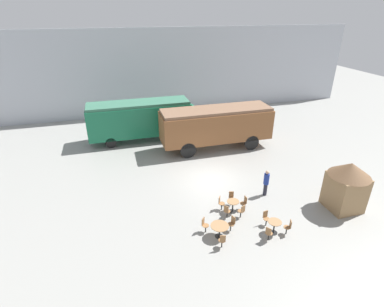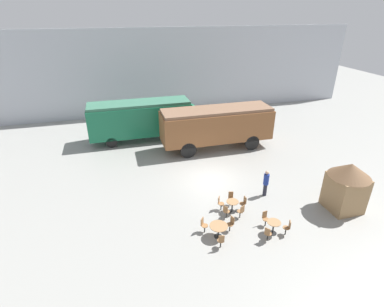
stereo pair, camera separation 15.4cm
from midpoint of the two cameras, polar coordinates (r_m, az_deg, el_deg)
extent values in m
plane|color=gray|center=(21.07, 3.52, -4.76)|extent=(80.00, 80.00, 0.00)
cube|color=#B2B7C1|center=(33.55, -4.86, 15.21)|extent=(44.00, 0.15, 9.00)
cube|color=#196B47|center=(26.94, -9.67, 6.48)|extent=(8.85, 2.55, 2.63)
cone|color=#196B47|center=(27.92, 1.52, 7.55)|extent=(1.99, 2.43, 2.43)
cube|color=#366B54|center=(26.50, -9.91, 9.39)|extent=(8.67, 2.35, 0.24)
cylinder|color=black|center=(26.69, -3.48, 3.28)|extent=(0.91, 0.12, 0.91)
cylinder|color=black|center=(28.91, -4.49, 5.08)|extent=(0.91, 0.12, 0.91)
cylinder|color=black|center=(26.24, -14.89, 1.99)|extent=(0.91, 0.12, 0.91)
cylinder|color=black|center=(28.49, -15.04, 3.91)|extent=(0.91, 0.12, 0.91)
cube|color=brown|center=(24.91, 4.86, 5.39)|extent=(9.13, 2.69, 2.38)
cube|color=brown|center=(24.48, 4.97, 8.26)|extent=(8.95, 2.47, 0.24)
cylinder|color=black|center=(25.39, 11.55, 1.97)|extent=(1.27, 0.12, 1.27)
cylinder|color=black|center=(27.51, 9.24, 4.09)|extent=(1.27, 0.12, 1.27)
cylinder|color=black|center=(23.57, -0.49, 0.58)|extent=(1.27, 0.12, 1.27)
cylinder|color=black|center=(25.84, -1.95, 2.94)|extent=(1.27, 0.12, 1.27)
cylinder|color=black|center=(17.00, 15.32, -14.40)|extent=(0.44, 0.44, 0.02)
cylinder|color=black|center=(16.77, 15.47, -13.47)|extent=(0.08, 0.08, 0.69)
cylinder|color=#9E754C|center=(16.55, 15.62, -12.50)|extent=(0.72, 0.72, 0.03)
cylinder|color=black|center=(16.31, 5.28, -15.43)|extent=(0.44, 0.44, 0.02)
cylinder|color=black|center=(16.08, 5.33, -14.52)|extent=(0.08, 0.08, 0.66)
cylinder|color=#9E754C|center=(15.86, 5.39, -13.58)|extent=(0.96, 0.96, 0.03)
cylinder|color=black|center=(18.03, 7.84, -10.91)|extent=(0.44, 0.44, 0.02)
cylinder|color=black|center=(17.82, 7.91, -10.01)|extent=(0.08, 0.08, 0.68)
cylinder|color=#9E754C|center=(17.62, 7.98, -9.07)|extent=(0.71, 0.71, 0.03)
cylinder|color=black|center=(16.99, 17.66, -13.90)|extent=(0.06, 0.06, 0.42)
cylinder|color=olive|center=(16.85, 17.77, -13.31)|extent=(0.36, 0.36, 0.03)
cube|color=olive|center=(16.75, 18.40, -12.72)|extent=(0.15, 0.28, 0.42)
cylinder|color=black|center=(17.26, 14.06, -12.66)|extent=(0.06, 0.06, 0.42)
cylinder|color=olive|center=(17.12, 14.15, -12.07)|extent=(0.36, 0.36, 0.03)
cube|color=olive|center=(17.08, 13.92, -11.20)|extent=(0.29, 0.08, 0.42)
cylinder|color=black|center=(16.39, 14.48, -15.14)|extent=(0.06, 0.06, 0.42)
cylinder|color=olive|center=(16.24, 14.57, -14.54)|extent=(0.36, 0.36, 0.03)
cube|color=olive|center=(15.99, 14.44, -14.23)|extent=(0.21, 0.25, 0.42)
cylinder|color=black|center=(16.39, 2.70, -14.16)|extent=(0.06, 0.06, 0.42)
cylinder|color=olive|center=(16.24, 2.72, -13.56)|extent=(0.36, 0.36, 0.03)
cube|color=olive|center=(16.15, 2.22, -12.79)|extent=(0.22, 0.24, 0.42)
cylinder|color=black|center=(15.61, 5.77, -16.76)|extent=(0.06, 0.06, 0.42)
cylinder|color=olive|center=(15.45, 5.81, -16.15)|extent=(0.36, 0.36, 0.03)
cube|color=olive|center=(15.19, 5.94, -15.91)|extent=(0.29, 0.10, 0.42)
cylinder|color=black|center=(16.57, 7.47, -13.85)|extent=(0.06, 0.06, 0.42)
cylinder|color=olive|center=(16.43, 7.52, -13.25)|extent=(0.36, 0.36, 0.03)
cube|color=olive|center=(16.37, 7.98, -12.44)|extent=(0.13, 0.29, 0.42)
cylinder|color=black|center=(17.55, 9.37, -11.39)|extent=(0.06, 0.06, 0.42)
cylinder|color=olive|center=(17.42, 9.42, -10.80)|extent=(0.36, 0.36, 0.03)
cube|color=olive|center=(17.20, 9.84, -10.43)|extent=(0.28, 0.14, 0.42)
cylinder|color=black|center=(18.17, 9.77, -9.96)|extent=(0.06, 0.06, 0.42)
cylinder|color=olive|center=(18.04, 9.82, -9.38)|extent=(0.36, 0.36, 0.03)
cube|color=olive|center=(17.98, 10.32, -8.70)|extent=(0.05, 0.29, 0.42)
cylinder|color=black|center=(18.44, 7.62, -9.19)|extent=(0.06, 0.06, 0.42)
cylinder|color=olive|center=(18.31, 7.66, -8.62)|extent=(0.36, 0.36, 0.03)
cube|color=olive|center=(18.31, 7.64, -7.76)|extent=(0.29, 0.11, 0.42)
cylinder|color=black|center=(18.00, 5.80, -10.06)|extent=(0.06, 0.06, 0.42)
cylinder|color=olive|center=(17.87, 5.84, -9.48)|extent=(0.36, 0.36, 0.03)
cube|color=olive|center=(17.76, 5.38, -8.81)|extent=(0.19, 0.26, 0.42)
cylinder|color=black|center=(17.45, 6.83, -11.46)|extent=(0.06, 0.06, 0.42)
cylinder|color=olive|center=(17.31, 6.87, -10.87)|extent=(0.36, 0.36, 0.03)
cube|color=olive|center=(17.07, 6.65, -10.52)|extent=(0.21, 0.25, 0.42)
cylinder|color=#262633|center=(19.63, 13.95, -6.71)|extent=(0.24, 0.24, 0.81)
cylinder|color=navy|center=(19.24, 14.19, -4.79)|extent=(0.34, 0.34, 0.72)
sphere|color=tan|center=(19.00, 14.35, -3.55)|extent=(0.23, 0.23, 0.23)
cube|color=#99754C|center=(19.69, 27.29, -6.65)|extent=(1.80, 1.80, 2.20)
cone|color=brown|center=(18.99, 28.20, -2.81)|extent=(2.34, 2.34, 0.80)
camera|label=1|loc=(0.08, -89.79, 0.10)|focal=28.00mm
camera|label=2|loc=(0.08, 90.21, -0.10)|focal=28.00mm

